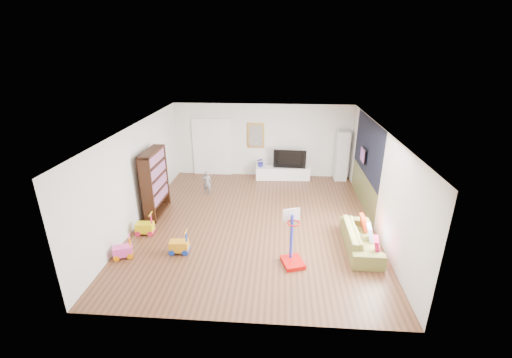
# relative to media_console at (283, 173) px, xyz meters

# --- Properties ---
(floor) EXTENTS (6.50, 7.50, 0.00)m
(floor) POSITION_rel_media_console_xyz_m (-0.77, -3.40, -0.23)
(floor) COLOR brown
(floor) RESTS_ON ground
(ceiling) EXTENTS (6.50, 7.50, 0.00)m
(ceiling) POSITION_rel_media_console_xyz_m (-0.77, -3.40, 2.47)
(ceiling) COLOR white
(ceiling) RESTS_ON ground
(wall_back) EXTENTS (6.50, 0.00, 2.70)m
(wall_back) POSITION_rel_media_console_xyz_m (-0.77, 0.35, 1.12)
(wall_back) COLOR silver
(wall_back) RESTS_ON ground
(wall_front) EXTENTS (6.50, 0.00, 2.70)m
(wall_front) POSITION_rel_media_console_xyz_m (-0.77, -7.15, 1.12)
(wall_front) COLOR silver
(wall_front) RESTS_ON ground
(wall_left) EXTENTS (0.00, 7.50, 2.70)m
(wall_left) POSITION_rel_media_console_xyz_m (-4.02, -3.40, 1.12)
(wall_left) COLOR white
(wall_left) RESTS_ON ground
(wall_right) EXTENTS (0.00, 7.50, 2.70)m
(wall_right) POSITION_rel_media_console_xyz_m (2.48, -3.40, 1.12)
(wall_right) COLOR white
(wall_right) RESTS_ON ground
(navy_accent) EXTENTS (0.01, 3.20, 1.70)m
(navy_accent) POSITION_rel_media_console_xyz_m (2.46, -2.00, 1.62)
(navy_accent) COLOR black
(navy_accent) RESTS_ON wall_right
(olive_wainscot) EXTENTS (0.01, 3.20, 1.00)m
(olive_wainscot) POSITION_rel_media_console_xyz_m (2.46, -2.00, 0.27)
(olive_wainscot) COLOR brown
(olive_wainscot) RESTS_ON wall_right
(doorway) EXTENTS (1.45, 0.06, 2.10)m
(doorway) POSITION_rel_media_console_xyz_m (-2.67, 0.31, 0.82)
(doorway) COLOR white
(doorway) RESTS_ON ground
(painting_back) EXTENTS (0.62, 0.06, 0.92)m
(painting_back) POSITION_rel_media_console_xyz_m (-1.02, 0.31, 1.32)
(painting_back) COLOR gold
(painting_back) RESTS_ON wall_back
(artwork_right) EXTENTS (0.04, 0.56, 0.46)m
(artwork_right) POSITION_rel_media_console_xyz_m (2.40, -1.80, 1.32)
(artwork_right) COLOR #7F3F8C
(artwork_right) RESTS_ON wall_right
(media_console) EXTENTS (2.00, 0.59, 0.46)m
(media_console) POSITION_rel_media_console_xyz_m (0.00, 0.00, 0.00)
(media_console) COLOR white
(media_console) RESTS_ON ground
(tall_cabinet) EXTENTS (0.45, 0.45, 1.83)m
(tall_cabinet) POSITION_rel_media_console_xyz_m (2.11, 0.07, 0.68)
(tall_cabinet) COLOR silver
(tall_cabinet) RESTS_ON ground
(bookshelf) EXTENTS (0.35, 1.32, 1.93)m
(bookshelf) POSITION_rel_media_console_xyz_m (-3.69, -3.04, 0.73)
(bookshelf) COLOR black
(bookshelf) RESTS_ON ground
(sofa) EXTENTS (0.76, 1.89, 0.55)m
(sofa) POSITION_rel_media_console_xyz_m (1.91, -4.55, 0.04)
(sofa) COLOR olive
(sofa) RESTS_ON ground
(basketball_hoop) EXTENTS (0.61, 0.67, 1.33)m
(basketball_hoop) POSITION_rel_media_console_xyz_m (0.23, -5.32, 0.43)
(basketball_hoop) COLOR #C10907
(basketball_hoop) RESTS_ON ground
(ride_on_yellow) EXTENTS (0.47, 0.31, 0.61)m
(ride_on_yellow) POSITION_rel_media_console_xyz_m (-3.61, -4.26, 0.07)
(ride_on_yellow) COLOR #D6C00D
(ride_on_yellow) RESTS_ON ground
(ride_on_orange) EXTENTS (0.46, 0.30, 0.59)m
(ride_on_orange) POSITION_rel_media_console_xyz_m (-2.47, -5.05, 0.07)
(ride_on_orange) COLOR orange
(ride_on_orange) RESTS_ON ground
(ride_on_pink) EXTENTS (0.48, 0.39, 0.56)m
(ride_on_pink) POSITION_rel_media_console_xyz_m (-3.73, -5.34, 0.05)
(ride_on_pink) COLOR #F344A7
(ride_on_pink) RESTS_ON ground
(child) EXTENTS (0.30, 0.21, 0.81)m
(child) POSITION_rel_media_console_xyz_m (-2.51, -1.56, 0.18)
(child) COLOR slate
(child) RESTS_ON ground
(tv) EXTENTS (1.18, 0.22, 0.68)m
(tv) POSITION_rel_media_console_xyz_m (0.24, 0.02, 0.57)
(tv) COLOR black
(tv) RESTS_ON media_console
(vase_plant) EXTENTS (0.34, 0.30, 0.36)m
(vase_plant) POSITION_rel_media_console_xyz_m (-0.81, -0.03, 0.41)
(vase_plant) COLOR #26209A
(vase_plant) RESTS_ON media_console
(pillow_left) EXTENTS (0.17, 0.37, 0.36)m
(pillow_left) POSITION_rel_media_console_xyz_m (2.13, -5.09, 0.20)
(pillow_left) COLOR #B91344
(pillow_left) RESTS_ON sofa
(pillow_center) EXTENTS (0.14, 0.38, 0.37)m
(pillow_center) POSITION_rel_media_console_xyz_m (2.11, -4.51, 0.20)
(pillow_center) COLOR silver
(pillow_center) RESTS_ON sofa
(pillow_right) EXTENTS (0.10, 0.39, 0.39)m
(pillow_right) POSITION_rel_media_console_xyz_m (2.06, -4.02, 0.20)
(pillow_right) COLOR #B22A0C
(pillow_right) RESTS_ON sofa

